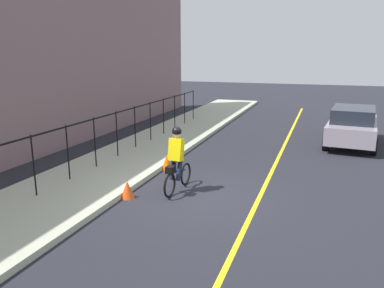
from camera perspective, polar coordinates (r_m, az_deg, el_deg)
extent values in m
plane|color=#22232A|center=(10.23, 0.82, -7.77)|extent=(80.00, 80.00, 0.00)
cube|color=yellow|center=(9.87, 9.75, -8.76)|extent=(36.00, 0.12, 0.01)
cube|color=#ACB29A|center=(11.67, -15.27, -5.14)|extent=(40.00, 3.20, 0.15)
cube|color=gray|center=(14.91, -23.50, 13.03)|extent=(28.00, 0.80, 7.74)
cylinder|color=black|center=(10.38, -22.80, -3.02)|extent=(0.04, 0.04, 1.60)
cylinder|color=black|center=(11.38, -18.24, -1.23)|extent=(0.04, 0.04, 1.60)
cylinder|color=black|center=(12.45, -14.45, 0.26)|extent=(0.04, 0.04, 1.60)
cylinder|color=black|center=(13.58, -11.28, 1.51)|extent=(0.04, 0.04, 1.60)
cylinder|color=black|center=(14.74, -8.59, 2.56)|extent=(0.04, 0.04, 1.60)
cylinder|color=black|center=(15.94, -6.31, 3.45)|extent=(0.04, 0.04, 1.60)
cylinder|color=black|center=(17.16, -4.34, 4.22)|extent=(0.04, 0.04, 1.60)
cylinder|color=black|center=(18.40, -2.63, 4.87)|extent=(0.04, 0.04, 1.60)
cylinder|color=black|center=(19.66, -1.13, 5.44)|extent=(0.04, 0.04, 1.60)
cylinder|color=black|center=(20.94, 0.18, 5.94)|extent=(0.04, 0.04, 1.60)
cube|color=black|center=(12.31, -14.66, 3.66)|extent=(19.12, 0.04, 0.04)
torus|color=black|center=(10.92, -0.96, -4.54)|extent=(0.66, 0.10, 0.66)
torus|color=black|center=(10.02, -3.40, -6.25)|extent=(0.66, 0.10, 0.66)
cube|color=black|center=(10.38, -2.14, -4.06)|extent=(0.93, 0.10, 0.24)
cylinder|color=black|center=(10.21, -2.50, -3.49)|extent=(0.03, 0.03, 0.35)
cube|color=yellow|center=(10.13, -2.41, -0.84)|extent=(0.36, 0.38, 0.63)
sphere|color=tan|center=(10.07, -2.31, 1.54)|extent=(0.22, 0.22, 0.22)
sphere|color=black|center=(10.06, -2.31, 1.93)|extent=(0.26, 0.26, 0.26)
cylinder|color=#191E38|center=(10.29, -2.93, -3.65)|extent=(0.34, 0.14, 0.65)
cylinder|color=#191E38|center=(10.21, -1.92, -3.78)|extent=(0.34, 0.14, 0.65)
cube|color=black|center=(9.92, -3.30, -3.88)|extent=(0.25, 0.21, 0.18)
cube|color=gray|center=(17.05, 23.02, 2.15)|extent=(4.56, 2.22, 0.70)
cube|color=#1E232D|center=(16.75, 23.18, 4.14)|extent=(2.61, 1.82, 0.56)
cylinder|color=black|center=(18.62, 20.52, 2.16)|extent=(0.66, 0.28, 0.64)
cylinder|color=black|center=(18.58, 25.73, 1.64)|extent=(0.66, 0.28, 0.64)
cylinder|color=black|center=(15.70, 19.57, 0.24)|extent=(0.66, 0.28, 0.64)
cylinder|color=black|center=(15.65, 25.75, -0.37)|extent=(0.66, 0.28, 0.64)
cone|color=#EA4C14|center=(10.13, -9.73, -6.79)|extent=(0.36, 0.36, 0.47)
cone|color=#EB5E09|center=(12.38, -3.82, -2.79)|extent=(0.36, 0.36, 0.49)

